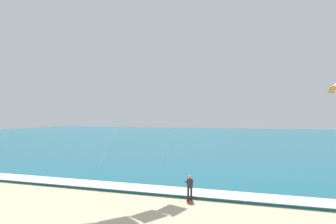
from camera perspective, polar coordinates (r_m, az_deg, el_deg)
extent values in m
cube|color=#146075|center=(81.54, 16.18, -4.38)|extent=(200.00, 120.00, 0.20)
cube|color=white|center=(23.55, 5.13, -13.46)|extent=(200.00, 2.30, 0.04)
ellipsoid|color=#E04C38|center=(22.10, 3.72, -14.84)|extent=(1.04, 1.44, 0.05)
cube|color=black|center=(22.29, 3.89, -14.59)|extent=(0.17, 0.13, 0.04)
cube|color=black|center=(21.88, 3.54, -14.86)|extent=(0.17, 0.13, 0.04)
cylinder|color=#232328|center=(21.99, 3.45, -13.85)|extent=(0.14, 0.14, 0.84)
cylinder|color=#232328|center=(22.03, 3.98, -13.83)|extent=(0.14, 0.14, 0.84)
cube|color=#232328|center=(21.85, 3.71, -12.00)|extent=(0.39, 0.34, 0.60)
sphere|color=tan|center=(21.77, 3.71, -10.87)|extent=(0.22, 0.22, 0.22)
cylinder|color=#232328|center=(21.96, 3.16, -11.81)|extent=(0.32, 0.49, 0.22)
cylinder|color=#232328|center=(22.03, 4.10, -11.78)|extent=(0.32, 0.49, 0.22)
cylinder|color=black|center=(22.21, 3.52, -11.69)|extent=(0.50, 0.29, 0.04)
cube|color=#3F3F42|center=(22.01, 3.65, -12.50)|extent=(0.14, 0.13, 0.10)
cylinder|color=#B2B2B7|center=(25.61, 1.53, 7.33)|extent=(4.49, 6.31, 15.60)
cylinder|color=#B2B2B7|center=(23.88, -4.48, 7.91)|extent=(7.94, 1.15, 15.60)
cube|color=orange|center=(55.53, 26.07, 3.41)|extent=(1.13, 0.89, 1.03)
cube|color=white|center=(55.74, 25.80, 3.55)|extent=(0.51, 0.52, 0.84)
cube|color=white|center=(56.28, 26.49, 4.19)|extent=(0.69, 0.72, 0.55)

